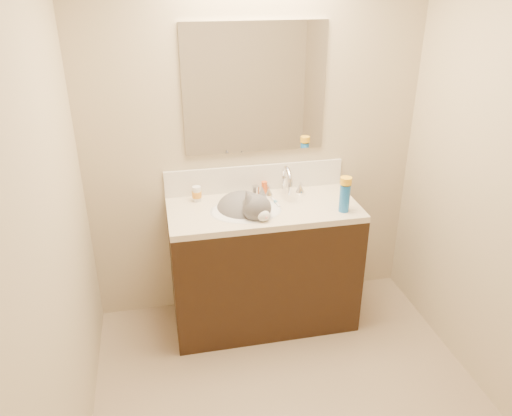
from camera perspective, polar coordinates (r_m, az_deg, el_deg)
name	(u,v)px	position (r m, az deg, el deg)	size (l,w,h in m)	color
room_shell	(318,167)	(2.02, 7.13, 4.63)	(2.24, 2.54, 2.52)	tan
vanity_cabinet	(263,268)	(3.35, 0.83, -6.82)	(1.20, 0.55, 0.82)	black
counter_slab	(264,210)	(3.14, 0.88, -0.18)	(1.20, 0.55, 0.04)	beige
basin	(246,220)	(3.12, -1.16, -1.44)	(0.45, 0.36, 0.14)	white
faucet	(286,184)	(3.26, 3.45, 2.81)	(0.28, 0.20, 0.21)	silver
cat	(245,211)	(3.12, -1.23, -0.35)	(0.46, 0.50, 0.35)	#504E50
backsplash	(255,178)	(3.33, -0.11, 3.45)	(1.20, 0.02, 0.18)	silver
mirror	(255,89)	(3.16, -0.12, 13.41)	(0.90, 0.02, 0.80)	white
pill_bottle	(197,194)	(3.22, -6.79, 1.63)	(0.05, 0.05, 0.10)	white
pill_label	(197,194)	(3.22, -6.78, 1.57)	(0.06, 0.06, 0.04)	orange
silver_jar	(256,190)	(3.30, -0.05, 2.07)	(0.05, 0.05, 0.06)	#B7B7BC
amber_bottle	(264,188)	(3.28, 0.95, 2.28)	(0.04, 0.04, 0.09)	#E3551A
toothbrush	(276,202)	(3.19, 2.25, 0.67)	(0.01, 0.13, 0.01)	white
toothbrush_head	(276,202)	(3.18, 2.25, 0.72)	(0.02, 0.03, 0.02)	#5A98C0
spray_can	(345,198)	(3.09, 10.08, 1.12)	(0.06, 0.06, 0.17)	blue
spray_cap	(346,181)	(3.04, 10.25, 3.08)	(0.07, 0.07, 0.04)	yellow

